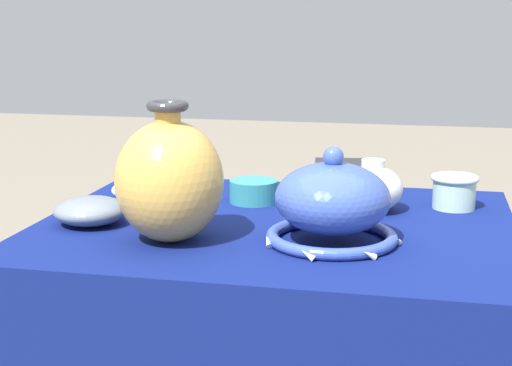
{
  "coord_description": "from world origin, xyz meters",
  "views": [
    {
      "loc": [
        0.28,
        -1.48,
        1.18
      ],
      "look_at": [
        -0.02,
        -0.1,
        0.88
      ],
      "focal_mm": 55.0,
      "sensor_mm": 36.0,
      "label": 1
    }
  ],
  "objects_px": {
    "vase_tall_bulbous": "(169,180)",
    "bowl_shallow_slate": "(91,211)",
    "jar_round_ivory": "(372,188)",
    "cup_wide_celadon": "(454,190)",
    "vase_dome_bell": "(332,205)",
    "bowl_shallow_porcelain": "(145,189)",
    "mosaic_tile_box": "(343,179)",
    "pot_squat_teal": "(254,191)"
  },
  "relations": [
    {
      "from": "mosaic_tile_box",
      "to": "cup_wide_celadon",
      "type": "bearing_deg",
      "value": -24.65
    },
    {
      "from": "cup_wide_celadon",
      "to": "pot_squat_teal",
      "type": "relative_size",
      "value": 0.96
    },
    {
      "from": "mosaic_tile_box",
      "to": "pot_squat_teal",
      "type": "height_order",
      "value": "mosaic_tile_box"
    },
    {
      "from": "vase_tall_bulbous",
      "to": "pot_squat_teal",
      "type": "distance_m",
      "value": 0.34
    },
    {
      "from": "mosaic_tile_box",
      "to": "bowl_shallow_slate",
      "type": "xyz_separation_m",
      "value": [
        -0.46,
        -0.36,
        -0.01
      ]
    },
    {
      "from": "vase_dome_bell",
      "to": "jar_round_ivory",
      "type": "relative_size",
      "value": 1.97
    },
    {
      "from": "vase_dome_bell",
      "to": "cup_wide_celadon",
      "type": "relative_size",
      "value": 2.47
    },
    {
      "from": "vase_tall_bulbous",
      "to": "jar_round_ivory",
      "type": "bearing_deg",
      "value": 40.66
    },
    {
      "from": "cup_wide_celadon",
      "to": "bowl_shallow_porcelain",
      "type": "distance_m",
      "value": 0.68
    },
    {
      "from": "vase_tall_bulbous",
      "to": "pot_squat_teal",
      "type": "bearing_deg",
      "value": 75.3
    },
    {
      "from": "bowl_shallow_porcelain",
      "to": "pot_squat_teal",
      "type": "height_order",
      "value": "pot_squat_teal"
    },
    {
      "from": "vase_dome_bell",
      "to": "pot_squat_teal",
      "type": "distance_m",
      "value": 0.34
    },
    {
      "from": "vase_tall_bulbous",
      "to": "pot_squat_teal",
      "type": "xyz_separation_m",
      "value": [
        0.08,
        0.32,
        -0.09
      ]
    },
    {
      "from": "vase_dome_bell",
      "to": "bowl_shallow_porcelain",
      "type": "distance_m",
      "value": 0.51
    },
    {
      "from": "bowl_shallow_slate",
      "to": "vase_dome_bell",
      "type": "bearing_deg",
      "value": -2.95
    },
    {
      "from": "vase_tall_bulbous",
      "to": "jar_round_ivory",
      "type": "height_order",
      "value": "vase_tall_bulbous"
    },
    {
      "from": "mosaic_tile_box",
      "to": "bowl_shallow_slate",
      "type": "bearing_deg",
      "value": -149.41
    },
    {
      "from": "mosaic_tile_box",
      "to": "vase_tall_bulbous",
      "type": "bearing_deg",
      "value": -129.21
    },
    {
      "from": "cup_wide_celadon",
      "to": "vase_tall_bulbous",
      "type": "bearing_deg",
      "value": -144.99
    },
    {
      "from": "vase_dome_bell",
      "to": "mosaic_tile_box",
      "type": "bearing_deg",
      "value": 93.35
    },
    {
      "from": "mosaic_tile_box",
      "to": "cup_wide_celadon",
      "type": "distance_m",
      "value": 0.26
    },
    {
      "from": "cup_wide_celadon",
      "to": "pot_squat_teal",
      "type": "height_order",
      "value": "cup_wide_celadon"
    },
    {
      "from": "jar_round_ivory",
      "to": "mosaic_tile_box",
      "type": "bearing_deg",
      "value": 118.96
    },
    {
      "from": "bowl_shallow_porcelain",
      "to": "cup_wide_celadon",
      "type": "bearing_deg",
      "value": 5.25
    },
    {
      "from": "mosaic_tile_box",
      "to": "bowl_shallow_porcelain",
      "type": "relative_size",
      "value": 0.96
    },
    {
      "from": "vase_dome_bell",
      "to": "vase_tall_bulbous",
      "type": "bearing_deg",
      "value": -170.19
    },
    {
      "from": "vase_tall_bulbous",
      "to": "cup_wide_celadon",
      "type": "xyz_separation_m",
      "value": [
        0.51,
        0.36,
        -0.07
      ]
    },
    {
      "from": "pot_squat_teal",
      "to": "bowl_shallow_slate",
      "type": "xyz_separation_m",
      "value": [
        -0.27,
        -0.25,
        0.0
      ]
    },
    {
      "from": "jar_round_ivory",
      "to": "cup_wide_celadon",
      "type": "bearing_deg",
      "value": 20.68
    },
    {
      "from": "jar_round_ivory",
      "to": "pot_squat_teal",
      "type": "distance_m",
      "value": 0.26
    },
    {
      "from": "jar_round_ivory",
      "to": "bowl_shallow_porcelain",
      "type": "bearing_deg",
      "value": 179.79
    },
    {
      "from": "vase_tall_bulbous",
      "to": "mosaic_tile_box",
      "type": "distance_m",
      "value": 0.52
    },
    {
      "from": "vase_tall_bulbous",
      "to": "cup_wide_celadon",
      "type": "distance_m",
      "value": 0.63
    },
    {
      "from": "vase_tall_bulbous",
      "to": "bowl_shallow_slate",
      "type": "relative_size",
      "value": 1.8
    },
    {
      "from": "vase_dome_bell",
      "to": "bowl_shallow_slate",
      "type": "relative_size",
      "value": 1.76
    },
    {
      "from": "vase_dome_bell",
      "to": "mosaic_tile_box",
      "type": "distance_m",
      "value": 0.39
    },
    {
      "from": "mosaic_tile_box",
      "to": "jar_round_ivory",
      "type": "relative_size",
      "value": 1.11
    },
    {
      "from": "jar_round_ivory",
      "to": "pot_squat_teal",
      "type": "height_order",
      "value": "jar_round_ivory"
    },
    {
      "from": "vase_dome_bell",
      "to": "bowl_shallow_slate",
      "type": "xyz_separation_m",
      "value": [
        -0.48,
        0.02,
        -0.04
      ]
    },
    {
      "from": "vase_tall_bulbous",
      "to": "vase_dome_bell",
      "type": "distance_m",
      "value": 0.3
    },
    {
      "from": "bowl_shallow_porcelain",
      "to": "pot_squat_teal",
      "type": "bearing_deg",
      "value": 5.65
    },
    {
      "from": "jar_round_ivory",
      "to": "bowl_shallow_slate",
      "type": "distance_m",
      "value": 0.58
    }
  ]
}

